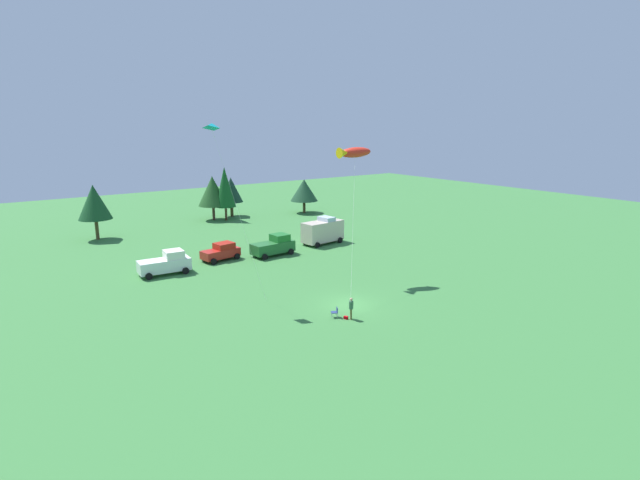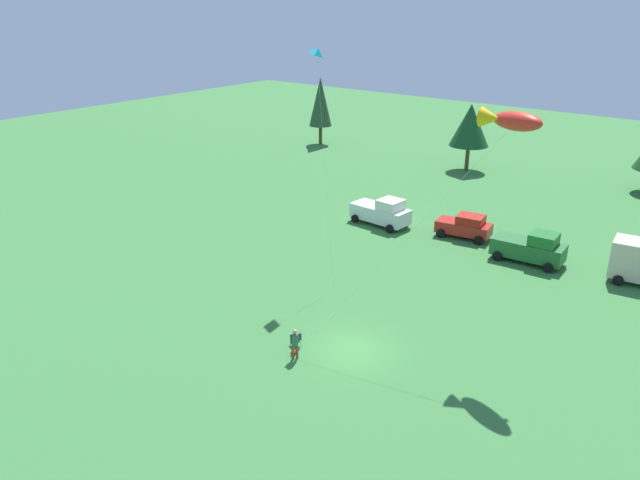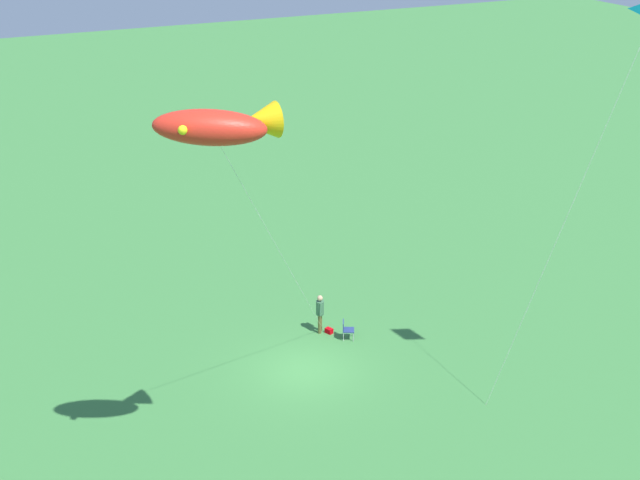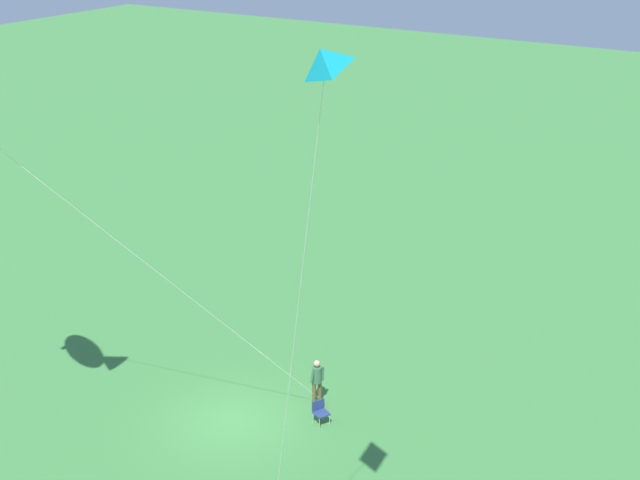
# 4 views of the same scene
# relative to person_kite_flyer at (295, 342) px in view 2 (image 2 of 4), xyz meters

# --- Properties ---
(ground_plane) EXTENTS (160.00, 160.00, 0.00)m
(ground_plane) POSITION_rel_person_kite_flyer_xyz_m (1.86, 2.55, -1.02)
(ground_plane) COLOR #387639
(person_kite_flyer) EXTENTS (0.47, 0.53, 1.74)m
(person_kite_flyer) POSITION_rel_person_kite_flyer_xyz_m (0.00, 0.00, 0.00)
(person_kite_flyer) COLOR brown
(person_kite_flyer) RESTS_ON ground
(folding_chair) EXTENTS (0.65, 0.65, 0.82)m
(folding_chair) POSITION_rel_person_kite_flyer_xyz_m (-0.75, 1.00, -0.53)
(folding_chair) COLOR navy
(folding_chair) RESTS_ON ground
(backpack_on_grass) EXTENTS (0.32, 0.38, 0.22)m
(backpack_on_grass) POSITION_rel_person_kite_flyer_xyz_m (-0.31, 0.24, -0.91)
(backpack_on_grass) COLOR red
(backpack_on_grass) RESTS_ON ground
(truck_white_pickup) EXTENTS (5.12, 2.68, 2.34)m
(truck_white_pickup) POSITION_rel_person_kite_flyer_xyz_m (-7.62, 20.05, 0.08)
(truck_white_pickup) COLOR silver
(truck_white_pickup) RESTS_ON ground
(car_red_sedan) EXTENTS (4.42, 2.71, 1.89)m
(car_red_sedan) POSITION_rel_person_kite_flyer_xyz_m (-0.89, 21.65, -0.07)
(car_red_sedan) COLOR #B4231B
(car_red_sedan) RESTS_ON ground
(truck_green_flatbed) EXTENTS (5.12, 2.66, 2.34)m
(truck_green_flatbed) POSITION_rel_person_kite_flyer_xyz_m (4.93, 20.10, 0.08)
(truck_green_flatbed) COLOR #23622C
(truck_green_flatbed) RESTS_ON ground
(treeline_distant) EXTENTS (56.84, 8.83, 8.35)m
(treeline_distant) POSITION_rel_person_kite_flyer_xyz_m (3.67, 42.24, 3.62)
(treeline_distant) COLOR #513E22
(treeline_distant) RESTS_ON ground
(kite_large_fish) EXTENTS (9.11, 9.85, 12.70)m
(kite_large_fish) POSITION_rel_person_kite_flyer_xyz_m (6.90, 8.57, 11.10)
(kite_large_fish) COLOR red
(kite_large_fish) RESTS_ON ground
(kite_delta_teal) EXTENTS (3.84, 3.12, 14.94)m
(kite_delta_teal) POSITION_rel_person_kite_flyer_xyz_m (-6.35, 10.00, 13.54)
(kite_delta_teal) COLOR #0C8A9B
(kite_delta_teal) RESTS_ON ground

